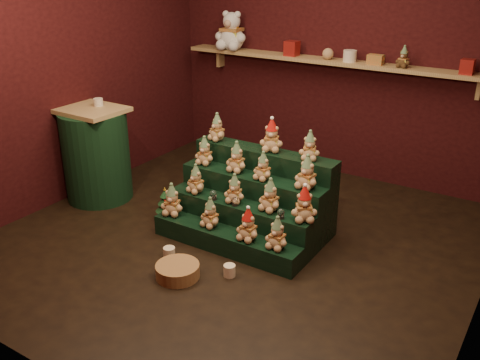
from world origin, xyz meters
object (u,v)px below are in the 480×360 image
Objects in this scene: brown_bear at (404,57)px; mug_left at (169,253)px; mini_christmas_tree at (166,204)px; snow_globe_c at (281,214)px; side_table at (96,154)px; snow_globe_b at (235,201)px; riser_tier_front at (225,241)px; mug_right at (229,271)px; wicker_basket at (178,271)px; snow_globe_a at (213,195)px; white_bear at (232,25)px.

mug_left is at bearing -105.40° from brown_bear.
snow_globe_c is at bearing -0.81° from mini_christmas_tree.
mini_christmas_tree is (0.91, -0.02, -0.31)m from side_table.
side_table reaches higher than snow_globe_c.
mug_left is at bearing -48.13° from mini_christmas_tree.
brown_bear is at bearing 67.80° from snow_globe_b.
riser_tier_front is at bearing 49.05° from mug_left.
mini_christmas_tree reaches higher than riser_tier_front.
riser_tier_front is 0.57m from snow_globe_c.
side_table is at bearing 157.92° from mug_left.
mug_right is at bearing -25.04° from mini_christmas_tree.
snow_globe_b is 0.94× the size of snow_globe_c.
side_table reaches higher than riser_tier_front.
wicker_basket is (1.64, -0.75, -0.42)m from side_table.
mini_christmas_tree is at bearing 178.73° from snow_globe_b.
riser_tier_front is 17.85× the size of snow_globe_b.
mini_christmas_tree is 2.75m from brown_bear.
mini_christmas_tree is 1.18m from mug_right.
snow_globe_a is 0.42× the size of brown_bear.
mug_right is (-0.19, -0.48, -0.35)m from snow_globe_c.
riser_tier_front is 0.35m from snow_globe_b.
brown_bear reaches higher than mini_christmas_tree.
wicker_basket is at bearing -37.80° from mug_left.
snow_globe_b is 0.84m from mini_christmas_tree.
mug_left is at bearing -72.78° from white_bear.
mug_right is 0.17× the size of white_bear.
snow_globe_b is at bearing 83.63° from wicker_basket.
white_bear reaches higher than snow_globe_b.
snow_globe_b is 0.71m from mug_left.
wicker_basket reaches higher than mug_right.
riser_tier_front is 16.14× the size of snow_globe_a.
mug_left is at bearing -130.95° from riser_tier_front.
wicker_basket is at bearing -145.43° from mug_right.
wicker_basket is at bearing -45.14° from mini_christmas_tree.
snow_globe_a is 0.25× the size of wicker_basket.
mug_left is 0.48× the size of brown_bear.
side_table is at bearing 173.35° from riser_tier_front.
snow_globe_a is 0.09× the size of side_table.
side_table reaches higher than snow_globe_b.
white_bear is at bearing 118.88° from snow_globe_a.
riser_tier_front is at bearing 81.52° from wicker_basket.
mini_christmas_tree is at bearing 179.19° from snow_globe_c.
riser_tier_front is at bearing -5.90° from side_table.
white_bear is (-1.72, 1.89, 1.19)m from snow_globe_c.
riser_tier_front reaches higher than mug_left.
mug_left reaches higher than mug_right.
mug_left is 0.58m from mug_right.
side_table reaches higher than wicker_basket.
white_bear reaches higher than riser_tier_front.
snow_globe_b is at bearing -60.38° from white_bear.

